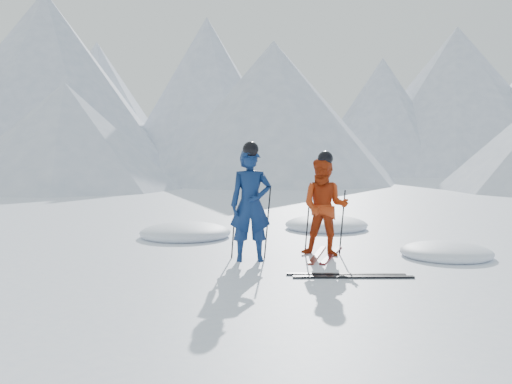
# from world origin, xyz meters

# --- Properties ---
(ground) EXTENTS (160.00, 160.00, 0.00)m
(ground) POSITION_xyz_m (0.00, 0.00, 0.00)
(ground) COLOR white
(ground) RESTS_ON ground
(mountain_range) EXTENTS (106.15, 62.94, 15.53)m
(mountain_range) POSITION_xyz_m (5.71, 35.31, 6.72)
(mountain_range) COLOR #B2BCD1
(mountain_range) RESTS_ON ground
(skier_blue) EXTENTS (0.75, 0.57, 1.83)m
(skier_blue) POSITION_xyz_m (-1.85, 0.12, 0.92)
(skier_blue) COLOR #0D224F
(skier_blue) RESTS_ON ground
(skier_red) EXTENTS (0.90, 0.75, 1.68)m
(skier_red) POSITION_xyz_m (-0.66, 0.72, 0.84)
(skier_red) COLOR #AD310D
(skier_red) RESTS_ON ground
(pole_blue_left) EXTENTS (0.12, 0.09, 1.22)m
(pole_blue_left) POSITION_xyz_m (-2.15, 0.27, 0.61)
(pole_blue_left) COLOR black
(pole_blue_left) RESTS_ON ground
(pole_blue_right) EXTENTS (0.12, 0.07, 1.22)m
(pole_blue_right) POSITION_xyz_m (-1.60, 0.37, 0.61)
(pole_blue_right) COLOR black
(pole_blue_right) RESTS_ON ground
(pole_red_left) EXTENTS (0.11, 0.09, 1.12)m
(pole_red_left) POSITION_xyz_m (-0.96, 0.97, 0.56)
(pole_red_left) COLOR black
(pole_red_left) RESTS_ON ground
(pole_red_right) EXTENTS (0.11, 0.08, 1.12)m
(pole_red_right) POSITION_xyz_m (-0.36, 0.87, 0.56)
(pole_red_right) COLOR black
(pole_red_right) RESTS_ON ground
(ski_worn_left) EXTENTS (0.29, 1.70, 0.03)m
(ski_worn_left) POSITION_xyz_m (-0.78, 0.72, 0.01)
(ski_worn_left) COLOR black
(ski_worn_left) RESTS_ON ground
(ski_worn_right) EXTENTS (0.40, 1.69, 0.03)m
(ski_worn_right) POSITION_xyz_m (-0.54, 0.72, 0.01)
(ski_worn_right) COLOR black
(ski_worn_right) RESTS_ON ground
(ski_loose_a) EXTENTS (1.70, 0.25, 0.03)m
(ski_loose_a) POSITION_xyz_m (-0.35, -0.81, 0.01)
(ski_loose_a) COLOR black
(ski_loose_a) RESTS_ON ground
(ski_loose_b) EXTENTS (1.70, 0.31, 0.03)m
(ski_loose_b) POSITION_xyz_m (-0.25, -0.96, 0.01)
(ski_loose_b) COLOR black
(ski_loose_b) RESTS_ON ground
(snow_lumps) EXTENTS (6.69, 5.03, 0.43)m
(snow_lumps) POSITION_xyz_m (-1.38, 2.85, 0.00)
(snow_lumps) COLOR white
(snow_lumps) RESTS_ON ground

